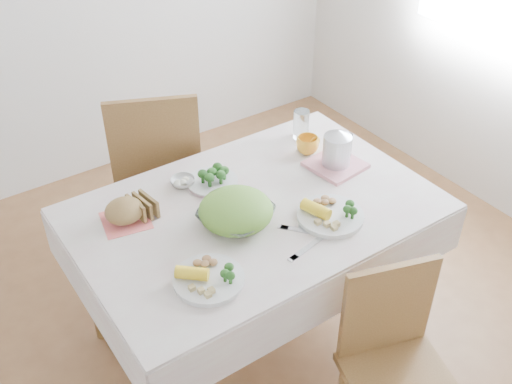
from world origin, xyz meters
TOP-DOWN VIEW (x-y plane):
  - floor at (0.00, 0.00)m, footprint 3.60×3.60m
  - dining_table at (0.00, 0.00)m, footprint 1.40×0.90m
  - tablecloth at (0.00, 0.00)m, footprint 1.50×1.00m
  - chair_near at (0.10, -0.82)m, footprint 0.48×0.48m
  - chair_far at (-0.05, 0.86)m, footprint 0.61×0.61m
  - salad_bowl at (-0.12, -0.04)m, footprint 0.37×0.37m
  - dinner_plate_left at (-0.39, -0.27)m, footprint 0.35×0.35m
  - dinner_plate_right at (0.21, -0.24)m, footprint 0.30×0.30m
  - broccoli_plate at (-0.06, 0.24)m, footprint 0.23×0.23m
  - napkin at (-0.49, 0.22)m, footprint 0.22×0.22m
  - bread_loaf at (-0.49, 0.22)m, footprint 0.19×0.18m
  - fruit_bowl at (-0.17, 0.31)m, footprint 0.12×0.12m
  - yellow_mug at (0.45, 0.21)m, footprint 0.11×0.11m
  - glass_tumbler at (0.51, 0.34)m, footprint 0.08×0.08m
  - pink_tray at (0.48, 0.04)m, footprint 0.26×0.26m
  - electric_kettle at (0.48, 0.04)m, footprint 0.14×0.14m
  - fork_left at (0.08, -0.25)m, footprint 0.15×0.18m
  - fork_right at (0.12, -0.16)m, footprint 0.13×0.15m
  - knife at (0.03, -0.33)m, footprint 0.20×0.06m

SIDE VIEW (x-z plane):
  - floor at x=0.00m, z-range 0.00..0.00m
  - dining_table at x=0.00m, z-range 0.00..0.75m
  - chair_near at x=0.10m, z-range 0.04..0.89m
  - chair_far at x=-0.05m, z-range -0.05..0.98m
  - tablecloth at x=0.00m, z-range 0.75..0.76m
  - napkin at x=-0.49m, z-range 0.76..0.77m
  - fork_left at x=0.08m, z-range 0.76..0.77m
  - fork_right at x=0.12m, z-range 0.76..0.77m
  - knife at x=0.03m, z-range 0.76..0.77m
  - pink_tray at x=0.48m, z-range 0.76..0.78m
  - broccoli_plate at x=-0.06m, z-range 0.76..0.78m
  - dinner_plate_left at x=-0.39m, z-range 0.76..0.78m
  - dinner_plate_right at x=0.21m, z-range 0.76..0.78m
  - fruit_bowl at x=-0.17m, z-range 0.76..0.80m
  - salad_bowl at x=-0.12m, z-range 0.76..0.83m
  - yellow_mug at x=0.45m, z-range 0.76..0.85m
  - bread_loaf at x=-0.49m, z-range 0.77..0.87m
  - glass_tumbler at x=0.51m, z-range 0.75..0.90m
  - electric_kettle at x=0.48m, z-range 0.79..0.97m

